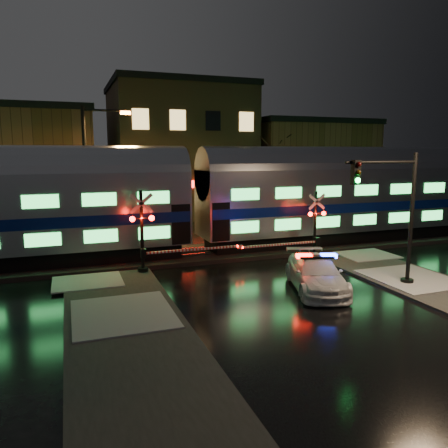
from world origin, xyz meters
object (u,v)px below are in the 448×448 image
at_px(police_car, 316,274).
at_px(crossing_signal_right, 310,232).
at_px(streetlight, 91,168).
at_px(traffic_light, 395,218).
at_px(crossing_signal_left, 150,240).

xyz_separation_m(police_car, crossing_signal_right, (2.63, 4.93, 0.82)).
bearing_deg(streetlight, traffic_light, -46.95).
height_order(crossing_signal_right, traffic_light, traffic_light).
height_order(crossing_signal_right, streetlight, streetlight).
bearing_deg(crossing_signal_left, traffic_light, -31.50).
height_order(crossing_signal_left, streetlight, streetlight).
bearing_deg(traffic_light, streetlight, 124.39).
xyz_separation_m(crossing_signal_right, traffic_light, (0.63, -5.77, 1.56)).
xyz_separation_m(crossing_signal_right, crossing_signal_left, (-8.81, 0.01, 0.15)).
height_order(traffic_light, streetlight, streetlight).
distance_m(police_car, traffic_light, 4.13).
xyz_separation_m(crossing_signal_right, streetlight, (-11.02, 6.70, 3.36)).
bearing_deg(streetlight, crossing_signal_left, -71.69).
distance_m(crossing_signal_left, streetlight, 7.75).
distance_m(traffic_light, streetlight, 17.17).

